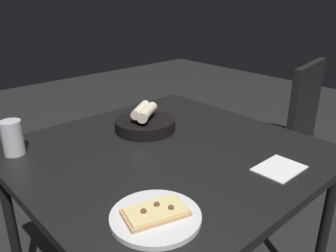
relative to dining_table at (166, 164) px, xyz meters
name	(u,v)px	position (x,y,z in m)	size (l,w,h in m)	color
dining_table	(166,164)	(0.00, 0.00, 0.00)	(1.03, 1.00, 0.72)	black
pizza_plate	(156,216)	(-0.29, -0.29, 0.07)	(0.23, 0.23, 0.04)	white
bread_basket	(145,122)	(0.07, 0.20, 0.09)	(0.25, 0.25, 0.11)	black
beer_glass	(13,139)	(-0.42, 0.34, 0.12)	(0.07, 0.07, 0.12)	silver
napkin	(279,168)	(0.18, -0.36, 0.06)	(0.16, 0.12, 0.00)	white
chair_near	(281,128)	(0.96, 0.07, -0.14)	(0.51, 0.51, 0.91)	black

